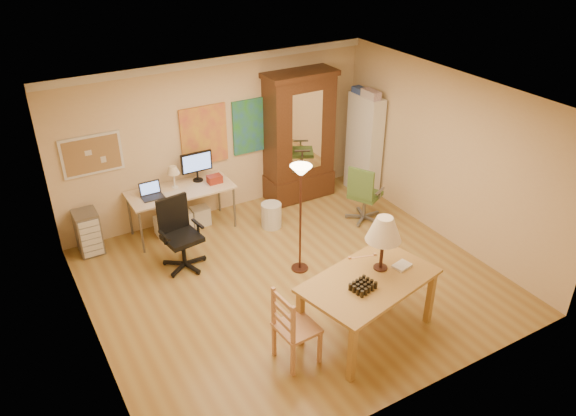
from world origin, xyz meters
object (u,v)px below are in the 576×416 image
office_chair_black (182,249)px  bookshelf (364,146)px  dining_table (375,265)px  office_chair_green (363,206)px  computer_desk (183,204)px  armoire (299,145)px

office_chair_black → bookshelf: 3.89m
office_chair_black → bookshelf: bookshelf is taller
dining_table → office_chair_green: 2.86m
dining_table → computer_desk: dining_table is taller
bookshelf → office_chair_green: bearing=-124.9°
dining_table → office_chair_green: bearing=55.0°
armoire → bookshelf: (1.12, -0.44, -0.09)m
office_chair_black → armoire: (2.67, 1.08, 0.73)m
office_chair_green → bookshelf: bookshelf is taller
office_chair_black → office_chair_green: size_ratio=1.06×
computer_desk → dining_table: bearing=-71.7°
dining_table → armoire: size_ratio=0.79×
computer_desk → office_chair_black: (-0.41, -1.00, -0.17)m
computer_desk → office_chair_black: bearing=-112.2°
office_chair_black → bookshelf: size_ratio=0.59×
dining_table → armoire: 3.76m
office_chair_green → dining_table: bearing=-125.0°
dining_table → office_chair_black: (-1.57, 2.53, -0.70)m
computer_desk → office_chair_green: computer_desk is taller
computer_desk → armoire: (2.26, 0.08, 0.55)m
armoire → bookshelf: armoire is taller
office_chair_green → bookshelf: size_ratio=0.55×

